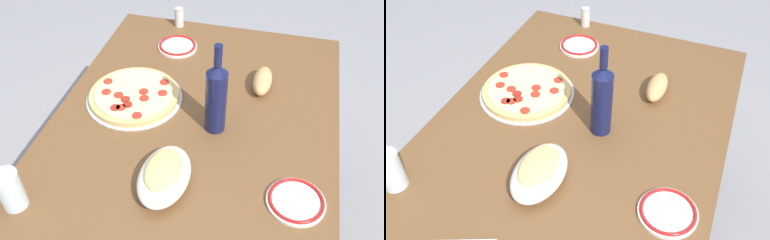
# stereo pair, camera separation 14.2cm
# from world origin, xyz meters

# --- Properties ---
(ground_plane) EXTENTS (8.00, 8.00, 0.00)m
(ground_plane) POSITION_xyz_m (0.00, 0.00, 0.00)
(ground_plane) COLOR gray
(ground_plane) RESTS_ON ground
(dining_table) EXTENTS (1.36, 0.98, 0.71)m
(dining_table) POSITION_xyz_m (0.00, 0.00, 0.61)
(dining_table) COLOR brown
(dining_table) RESTS_ON ground
(pepperoni_pizza) EXTENTS (0.35, 0.35, 0.03)m
(pepperoni_pizza) POSITION_xyz_m (-0.09, -0.24, 0.73)
(pepperoni_pizza) COLOR #B7B7BC
(pepperoni_pizza) RESTS_ON dining_table
(baked_pasta_dish) EXTENTS (0.24, 0.15, 0.08)m
(baked_pasta_dish) POSITION_xyz_m (0.26, -0.02, 0.75)
(baked_pasta_dish) COLOR white
(baked_pasta_dish) RESTS_ON dining_table
(wine_bottle) EXTENTS (0.07, 0.07, 0.33)m
(wine_bottle) POSITION_xyz_m (-0.02, 0.08, 0.85)
(wine_bottle) COLOR #141942
(wine_bottle) RESTS_ON dining_table
(water_glass) EXTENTS (0.07, 0.07, 0.13)m
(water_glass) POSITION_xyz_m (0.43, -0.41, 0.78)
(water_glass) COLOR silver
(water_glass) RESTS_ON dining_table
(side_plate_near) EXTENTS (0.17, 0.17, 0.02)m
(side_plate_near) POSITION_xyz_m (0.23, 0.37, 0.72)
(side_plate_near) COLOR white
(side_plate_near) RESTS_ON dining_table
(side_plate_far) EXTENTS (0.17, 0.17, 0.02)m
(side_plate_far) POSITION_xyz_m (-0.46, -0.18, 0.72)
(side_plate_far) COLOR white
(side_plate_far) RESTS_ON dining_table
(bread_loaf) EXTENTS (0.16, 0.07, 0.06)m
(bread_loaf) POSITION_xyz_m (-0.27, 0.20, 0.74)
(bread_loaf) COLOR tan
(bread_loaf) RESTS_ON dining_table
(spice_shaker) EXTENTS (0.04, 0.04, 0.09)m
(spice_shaker) POSITION_xyz_m (-0.63, -0.22, 0.75)
(spice_shaker) COLOR silver
(spice_shaker) RESTS_ON dining_table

